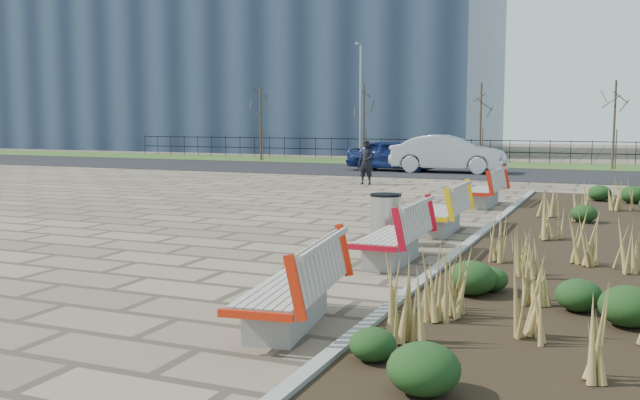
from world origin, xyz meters
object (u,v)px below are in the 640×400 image
at_px(bench_d, 483,188).
at_px(litter_bin, 386,220).
at_px(car_blue, 392,155).
at_px(bench_c, 440,209).
at_px(pedestrian, 366,162).
at_px(lamp_west, 360,104).
at_px(car_silver, 448,154).
at_px(bench_a, 287,284).
at_px(bench_b, 391,233).

bearing_deg(bench_d, litter_bin, -92.50).
bearing_deg(car_blue, bench_c, -158.12).
xyz_separation_m(litter_bin, pedestrian, (-4.34, 11.34, 0.32)).
height_order(bench_d, lamp_west, lamp_west).
bearing_deg(bench_c, car_silver, 101.76).
height_order(bench_a, pedestrian, pedestrian).
bearing_deg(lamp_west, bench_b, -69.11).
relative_size(bench_b, litter_bin, 2.26).
xyz_separation_m(bench_c, lamp_west, (-9.00, 20.27, 2.54)).
distance_m(bench_b, car_silver, 19.77).
distance_m(bench_a, pedestrian, 17.54).
bearing_deg(bench_c, pedestrian, 116.73).
xyz_separation_m(car_blue, lamp_west, (-2.99, 4.13, 2.34)).
relative_size(bench_d, car_blue, 0.52).
distance_m(car_blue, car_silver, 2.50).
bearing_deg(bench_a, bench_b, 82.10).
distance_m(bench_d, litter_bin, 6.59).
bearing_deg(car_silver, lamp_west, 50.63).
relative_size(bench_c, litter_bin, 2.26).
bearing_deg(bench_d, pedestrian, 138.86).
height_order(car_silver, lamp_west, lamp_west).
distance_m(bench_b, car_blue, 20.37).
xyz_separation_m(bench_b, bench_d, (0.00, 8.16, 0.00)).
bearing_deg(bench_d, car_silver, 110.05).
relative_size(bench_a, car_silver, 0.43).
bearing_deg(bench_b, bench_c, 88.91).
xyz_separation_m(bench_b, pedestrian, (-4.95, 12.93, 0.29)).
distance_m(bench_a, lamp_west, 29.02).
relative_size(bench_d, litter_bin, 2.26).
relative_size(bench_a, lamp_west, 0.35).
bearing_deg(bench_a, car_silver, 90.65).
bearing_deg(bench_c, bench_d, 89.50).
bearing_deg(bench_b, bench_d, 88.91).
bearing_deg(litter_bin, lamp_west, 110.88).
distance_m(litter_bin, pedestrian, 12.14).
height_order(bench_b, litter_bin, bench_b).
height_order(bench_c, litter_bin, bench_c).
distance_m(pedestrian, car_silver, 6.68).
xyz_separation_m(pedestrian, car_blue, (-1.06, 6.53, -0.09)).
bearing_deg(pedestrian, car_blue, 100.37).
bearing_deg(lamp_west, car_blue, -54.04).
bearing_deg(car_blue, lamp_west, 37.43).
relative_size(litter_bin, car_blue, 0.23).
height_order(litter_bin, car_silver, car_silver).
relative_size(car_blue, car_silver, 0.82).
bearing_deg(bench_b, bench_a, -91.09).
distance_m(car_silver, lamp_west, 7.22).
height_order(bench_c, car_silver, car_silver).
bearing_deg(litter_bin, bench_a, -83.66).
distance_m(bench_c, litter_bin, 1.82).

